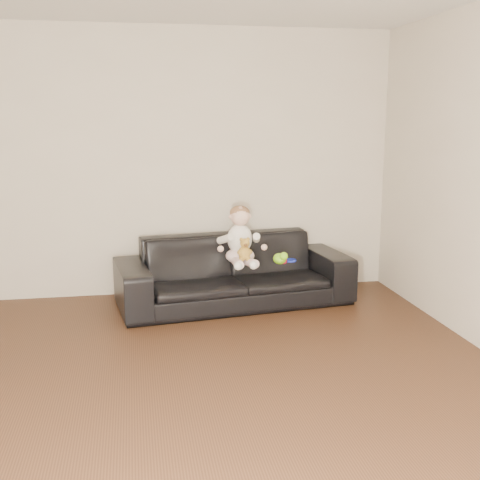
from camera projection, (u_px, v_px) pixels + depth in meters
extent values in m
plane|color=#422817|center=(157.00, 429.00, 3.43)|extent=(5.50, 5.50, 0.00)
plane|color=beige|center=(141.00, 164.00, 5.82)|extent=(5.00, 0.00, 5.00)
imported|color=black|center=(234.00, 271.00, 5.68)|extent=(2.26, 1.13, 0.63)
ellipsoid|color=silver|center=(240.00, 256.00, 5.55)|extent=(0.30, 0.27, 0.14)
ellipsoid|color=white|center=(240.00, 239.00, 5.54)|extent=(0.26, 0.22, 0.28)
sphere|color=beige|center=(240.00, 216.00, 5.48)|extent=(0.21, 0.21, 0.18)
ellipsoid|color=#8C603F|center=(240.00, 213.00, 5.48)|extent=(0.21, 0.21, 0.13)
cylinder|color=silver|center=(237.00, 263.00, 5.38)|extent=(0.11, 0.23, 0.09)
cylinder|color=silver|center=(249.00, 262.00, 5.40)|extent=(0.11, 0.23, 0.09)
sphere|color=white|center=(238.00, 266.00, 5.27)|extent=(0.09, 0.09, 0.08)
sphere|color=white|center=(253.00, 265.00, 5.29)|extent=(0.09, 0.09, 0.08)
cylinder|color=white|center=(225.00, 239.00, 5.45)|extent=(0.09, 0.20, 0.12)
cylinder|color=white|center=(256.00, 238.00, 5.50)|extent=(0.09, 0.20, 0.12)
ellipsoid|color=#B18732|center=(245.00, 253.00, 5.38)|extent=(0.14, 0.13, 0.13)
sphere|color=#B18732|center=(245.00, 243.00, 5.34)|extent=(0.11, 0.11, 0.09)
sphere|color=#B18732|center=(241.00, 240.00, 5.34)|extent=(0.04, 0.04, 0.03)
sphere|color=#B18732|center=(248.00, 239.00, 5.35)|extent=(0.04, 0.04, 0.03)
sphere|color=#593819|center=(246.00, 245.00, 5.31)|extent=(0.04, 0.04, 0.03)
ellipsoid|color=#8AEB1B|center=(280.00, 259.00, 5.53)|extent=(0.17, 0.18, 0.10)
sphere|color=red|center=(284.00, 261.00, 5.53)|extent=(0.07, 0.07, 0.07)
cylinder|color=#192BCD|center=(290.00, 260.00, 5.65)|extent=(0.13, 0.13, 0.02)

